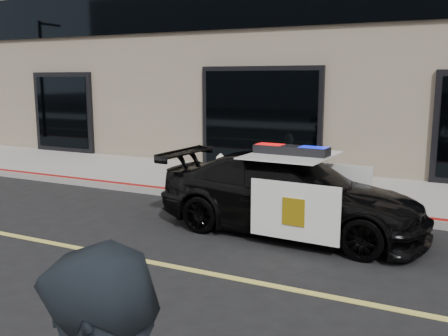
% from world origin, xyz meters
% --- Properties ---
extents(ground, '(120.00, 120.00, 0.00)m').
position_xyz_m(ground, '(0.00, 0.00, 0.00)').
color(ground, black).
rests_on(ground, ground).
extents(sidewalk_n, '(60.00, 3.50, 0.15)m').
position_xyz_m(sidewalk_n, '(0.00, 5.25, 0.07)').
color(sidewalk_n, gray).
rests_on(sidewalk_n, ground).
extents(police_car, '(2.31, 4.67, 1.47)m').
position_xyz_m(police_car, '(1.49, 2.22, 0.66)').
color(police_car, black).
rests_on(police_car, ground).
extents(fire_hydrant, '(0.32, 0.45, 0.71)m').
position_xyz_m(fire_hydrant, '(-0.95, 4.47, 0.48)').
color(fire_hydrant, white).
rests_on(fire_hydrant, sidewalk_n).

